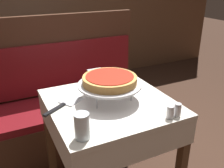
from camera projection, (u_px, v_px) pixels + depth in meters
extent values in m
cube|color=beige|center=(110.00, 103.00, 1.47)|extent=(0.70, 0.70, 0.03)
cube|color=white|center=(110.00, 101.00, 1.46)|extent=(0.44, 0.44, 0.00)
cube|color=beige|center=(110.00, 117.00, 1.51)|extent=(0.70, 0.70, 0.15)
cube|color=#4C331E|center=(50.00, 142.00, 1.76)|extent=(0.05, 0.05, 0.74)
cube|color=#4C331E|center=(128.00, 121.00, 2.01)|extent=(0.05, 0.05, 0.74)
cube|color=#194799|center=(33.00, 41.00, 2.90)|extent=(0.77, 0.77, 0.03)
cube|color=white|center=(33.00, 39.00, 2.89)|extent=(0.48, 0.48, 0.00)
cube|color=#194799|center=(34.00, 48.00, 2.93)|extent=(0.77, 0.77, 0.13)
cube|color=#4C331E|center=(9.00, 87.00, 2.62)|extent=(0.05, 0.05, 0.74)
cube|color=#4C331E|center=(74.00, 77.00, 2.91)|extent=(0.05, 0.05, 0.74)
cube|color=#4C331E|center=(4.00, 67.00, 3.20)|extent=(0.05, 0.05, 0.74)
cube|color=#4C331E|center=(58.00, 60.00, 3.49)|extent=(0.05, 0.05, 0.74)
cube|color=#3D2316|center=(65.00, 128.00, 2.22)|extent=(1.53, 0.54, 0.40)
cube|color=#600F14|center=(63.00, 106.00, 2.13)|extent=(1.50, 0.52, 0.06)
cube|color=#3D2316|center=(52.00, 56.00, 2.17)|extent=(1.53, 0.06, 0.70)
cube|color=#600F14|center=(54.00, 68.00, 2.18)|extent=(1.47, 0.02, 0.45)
cylinder|color=#ADADB2|center=(101.00, 85.00, 1.56)|extent=(0.01, 0.01, 0.09)
cylinder|color=#ADADB2|center=(97.00, 101.00, 1.36)|extent=(0.01, 0.01, 0.09)
cylinder|color=#ADADB2|center=(131.00, 94.00, 1.45)|extent=(0.01, 0.01, 0.09)
cylinder|color=#ADADB2|center=(110.00, 87.00, 1.44)|extent=(0.25, 0.25, 0.01)
cylinder|color=silver|center=(110.00, 86.00, 1.44)|extent=(0.36, 0.36, 0.01)
cylinder|color=silver|center=(110.00, 84.00, 1.44)|extent=(0.37, 0.37, 0.01)
cylinder|color=#C68E47|center=(110.00, 80.00, 1.43)|extent=(0.31, 0.31, 0.04)
cylinder|color=#A82314|center=(110.00, 76.00, 1.42)|extent=(0.28, 0.28, 0.01)
cube|color=#BCBCC1|center=(71.00, 100.00, 1.47)|extent=(0.16, 0.15, 0.00)
cube|color=black|center=(55.00, 110.00, 1.36)|extent=(0.14, 0.10, 0.01)
cylinder|color=silver|center=(82.00, 126.00, 1.11)|extent=(0.07, 0.07, 0.12)
cylinder|color=silver|center=(170.00, 113.00, 1.28)|extent=(0.04, 0.04, 0.05)
cylinder|color=#B7B7BC|center=(171.00, 107.00, 1.27)|extent=(0.04, 0.04, 0.01)
cylinder|color=silver|center=(177.00, 111.00, 1.30)|extent=(0.04, 0.04, 0.05)
cylinder|color=#B7B7BC|center=(178.00, 105.00, 1.28)|extent=(0.04, 0.04, 0.02)
cube|color=#B2B2B7|center=(95.00, 76.00, 1.71)|extent=(0.10, 0.05, 0.09)
cube|color=black|center=(25.00, 37.00, 2.94)|extent=(0.13, 0.13, 0.03)
cylinder|color=black|center=(24.00, 31.00, 2.91)|extent=(0.01, 0.01, 0.12)
cylinder|color=white|center=(24.00, 31.00, 2.95)|extent=(0.04, 0.04, 0.09)
cylinder|color=red|center=(25.00, 32.00, 2.88)|extent=(0.04, 0.04, 0.09)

